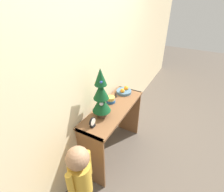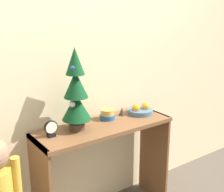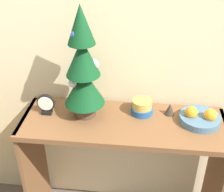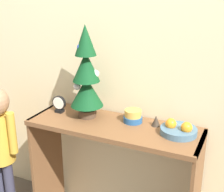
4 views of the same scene
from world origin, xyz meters
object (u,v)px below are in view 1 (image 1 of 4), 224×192
(singing_bowl, at_px, (111,100))
(figurine, at_px, (116,95))
(desk_clock, at_px, (93,122))
(child_figure, at_px, (80,176))
(mini_tree, at_px, (101,95))
(fruit_bowl, at_px, (124,91))

(singing_bowl, distance_m, figurine, 0.15)
(desk_clock, distance_m, figurine, 0.66)
(singing_bowl, relative_size, figurine, 1.81)
(child_figure, bearing_deg, singing_bowl, 12.10)
(desk_clock, height_order, figurine, desk_clock)
(mini_tree, height_order, figurine, mini_tree)
(fruit_bowl, height_order, desk_clock, desk_clock)
(desk_clock, relative_size, figurine, 1.77)
(singing_bowl, bearing_deg, figurine, 1.84)
(singing_bowl, xyz_separation_m, figurine, (0.15, 0.00, -0.01))
(figurine, height_order, child_figure, child_figure)
(fruit_bowl, distance_m, singing_bowl, 0.30)
(fruit_bowl, distance_m, figurine, 0.16)
(desk_clock, bearing_deg, fruit_bowl, 0.71)
(fruit_bowl, bearing_deg, mini_tree, 179.74)
(mini_tree, height_order, desk_clock, mini_tree)
(mini_tree, height_order, child_figure, mini_tree)
(fruit_bowl, bearing_deg, child_figure, -172.97)
(mini_tree, bearing_deg, figurine, 6.51)
(mini_tree, relative_size, child_figure, 0.62)
(desk_clock, relative_size, child_figure, 0.12)
(singing_bowl, xyz_separation_m, desk_clock, (-0.50, -0.06, 0.02))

